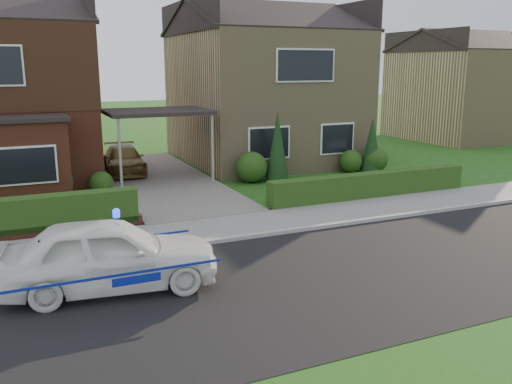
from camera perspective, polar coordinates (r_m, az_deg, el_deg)
ground at (r=11.44m, az=3.76°, el=-9.53°), size 120.00×120.00×0.00m
road at (r=11.44m, az=3.76°, el=-9.53°), size 60.00×6.00×0.02m
kerb at (r=14.01m, az=-2.07°, el=-4.90°), size 60.00×0.16×0.12m
sidewalk at (r=14.95m, az=-3.59°, el=-3.79°), size 60.00×2.00×0.10m
driveway at (r=21.36m, az=-10.11°, el=1.25°), size 3.80×12.00×0.12m
house_right at (r=25.68m, az=0.74°, el=11.55°), size 7.50×8.06×7.25m
carport_link at (r=20.93m, az=-10.37°, el=8.19°), size 3.80×3.00×2.77m
hedge_right at (r=18.72m, az=11.88°, el=-0.71°), size 7.50×0.55×0.80m
shrub_left_mid at (r=19.01m, az=-20.66°, el=0.96°), size 1.32×1.32×1.32m
shrub_left_near at (r=19.49m, az=-15.98°, el=0.88°), size 0.84×0.84×0.84m
shrub_right_near at (r=20.77m, az=-0.48°, el=2.64°), size 1.20×1.20×1.20m
shrub_right_mid at (r=23.07m, az=9.97°, el=3.20°), size 0.96×0.96×0.96m
shrub_right_far at (r=23.39m, az=12.42°, el=3.38°), size 1.08×1.08×1.08m
conifer_a at (r=20.89m, az=2.26°, el=4.64°), size 0.90×0.90×2.60m
conifer_b at (r=23.19m, az=12.09°, el=4.71°), size 0.90×0.90×2.20m
neighbour_right at (r=35.60m, az=20.81°, el=9.46°), size 6.50×7.00×5.20m
police_car at (r=11.23m, az=-15.21°, el=-6.42°), size 3.95×4.49×1.63m
driveway_car at (r=22.77m, az=-13.73°, el=3.34°), size 1.78×3.78×1.07m
potted_plant_b at (r=17.70m, az=-15.96°, el=-0.50°), size 0.53×0.51×0.75m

